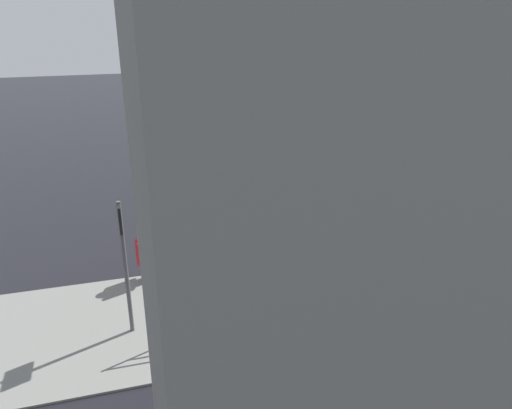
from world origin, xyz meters
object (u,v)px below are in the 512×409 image
fire_hydrant (181,266)px  sign_post (124,250)px  moving_hatchback (317,174)px  pedestrian (145,251)px

fire_hydrant → sign_post: size_ratio=0.33×
moving_hatchback → fire_hydrant: (4.02, 2.86, -0.63)m
moving_hatchback → fire_hydrant: 4.98m
sign_post → fire_hydrant: bearing=-127.5°
fire_hydrant → sign_post: (1.03, 1.35, 1.18)m
moving_hatchback → sign_post: 6.60m
sign_post → moving_hatchback: bearing=-140.2°
moving_hatchback → fire_hydrant: bearing=35.4°
moving_hatchback → pedestrian: (4.68, 2.58, -0.34)m
pedestrian → sign_post: 1.90m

